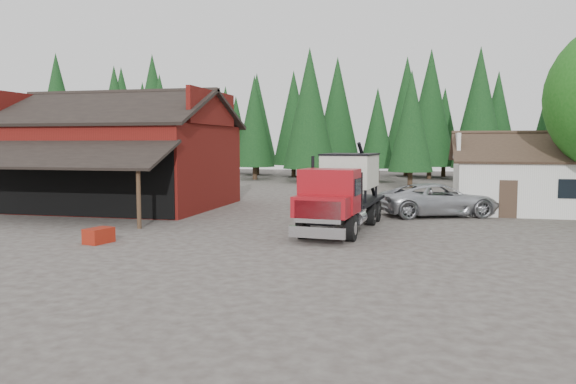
# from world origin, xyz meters

# --- Properties ---
(ground) EXTENTS (120.00, 120.00, 0.00)m
(ground) POSITION_xyz_m (0.00, 0.00, 0.00)
(ground) COLOR #3F3631
(ground) RESTS_ON ground
(red_barn) EXTENTS (12.80, 13.63, 7.18)m
(red_barn) POSITION_xyz_m (-11.00, 9.90, 2.69)
(red_barn) COLOR #601310
(red_barn) RESTS_ON ground
(farmhouse) EXTENTS (8.60, 6.42, 4.65)m
(farmhouse) POSITION_xyz_m (13.00, 13.00, 1.67)
(farmhouse) COLOR silver
(farmhouse) RESTS_ON ground
(conifer_backdrop) EXTENTS (76.00, 16.00, 16.00)m
(conifer_backdrop) POSITION_xyz_m (0.00, 42.00, 0.00)
(conifer_backdrop) COLOR black
(conifer_backdrop) RESTS_ON ground
(near_pine_a) EXTENTS (4.40, 4.40, 11.40)m
(near_pine_a) POSITION_xyz_m (-22.00, 28.00, 6.39)
(near_pine_a) COLOR #382619
(near_pine_a) RESTS_ON ground
(near_pine_b) EXTENTS (3.96, 3.96, 10.40)m
(near_pine_b) POSITION_xyz_m (6.00, 30.00, 5.89)
(near_pine_b) COLOR #382619
(near_pine_b) RESTS_ON ground
(near_pine_d) EXTENTS (5.28, 5.28, 13.40)m
(near_pine_d) POSITION_xyz_m (-4.00, 34.00, 7.39)
(near_pine_d) COLOR #382619
(near_pine_d) RESTS_ON ground
(feed_truck) EXTENTS (3.09, 9.01, 3.99)m
(feed_truck) POSITION_xyz_m (3.60, 4.03, 1.87)
(feed_truck) COLOR black
(feed_truck) RESTS_ON ground
(silver_car) EXTENTS (6.99, 5.04, 1.77)m
(silver_car) POSITION_xyz_m (8.00, 10.00, 0.88)
(silver_car) COLOR #ACAEB4
(silver_car) RESTS_ON ground
(equip_box) EXTENTS (0.94, 1.23, 0.60)m
(equip_box) POSITION_xyz_m (-5.29, -1.73, 0.30)
(equip_box) COLOR maroon
(equip_box) RESTS_ON ground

